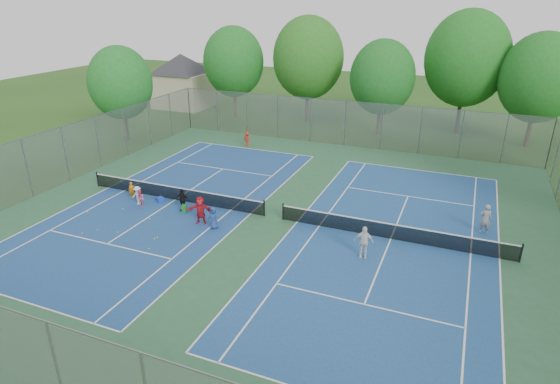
{
  "coord_description": "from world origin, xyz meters",
  "views": [
    {
      "loc": [
        10.02,
        -23.26,
        12.31
      ],
      "look_at": [
        0.0,
        1.0,
        1.3
      ],
      "focal_mm": 30.0,
      "sensor_mm": 36.0,
      "label": 1
    }
  ],
  "objects_px": {
    "ball_hopper": "(184,209)",
    "instructor": "(485,219)",
    "ball_crate": "(160,200)",
    "net_right": "(392,232)",
    "net_left": "(175,194)"
  },
  "relations": [
    {
      "from": "ball_hopper",
      "to": "net_left",
      "type": "bearing_deg",
      "value": 139.0
    },
    {
      "from": "net_left",
      "to": "ball_crate",
      "type": "height_order",
      "value": "net_left"
    },
    {
      "from": "ball_crate",
      "to": "ball_hopper",
      "type": "bearing_deg",
      "value": -17.57
    },
    {
      "from": "instructor",
      "to": "net_right",
      "type": "bearing_deg",
      "value": 27.66
    },
    {
      "from": "net_left",
      "to": "ball_crate",
      "type": "relative_size",
      "value": 32.65
    },
    {
      "from": "net_left",
      "to": "ball_hopper",
      "type": "distance_m",
      "value": 2.16
    },
    {
      "from": "ball_crate",
      "to": "net_right",
      "type": "bearing_deg",
      "value": 2.6
    },
    {
      "from": "net_left",
      "to": "net_right",
      "type": "height_order",
      "value": "same"
    },
    {
      "from": "ball_hopper",
      "to": "instructor",
      "type": "relative_size",
      "value": 0.3
    },
    {
      "from": "ball_crate",
      "to": "net_left",
      "type": "bearing_deg",
      "value": 42.93
    },
    {
      "from": "ball_crate",
      "to": "ball_hopper",
      "type": "distance_m",
      "value": 2.46
    },
    {
      "from": "net_left",
      "to": "net_right",
      "type": "bearing_deg",
      "value": 0.0
    },
    {
      "from": "ball_crate",
      "to": "ball_hopper",
      "type": "relative_size",
      "value": 0.75
    },
    {
      "from": "net_right",
      "to": "ball_hopper",
      "type": "bearing_deg",
      "value": -173.5
    },
    {
      "from": "net_right",
      "to": "ball_hopper",
      "type": "distance_m",
      "value": 12.46
    }
  ]
}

